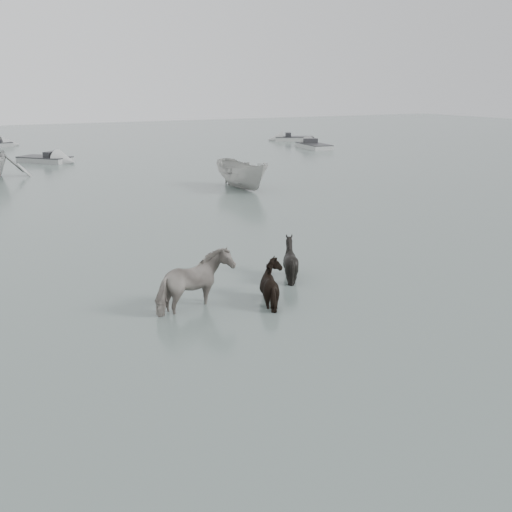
% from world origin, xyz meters
% --- Properties ---
extents(ground, '(140.00, 140.00, 0.00)m').
position_xyz_m(ground, '(0.00, 0.00, 0.00)').
color(ground, '#53635C').
rests_on(ground, ground).
extents(pony_pinto, '(2.09, 1.43, 1.61)m').
position_xyz_m(pony_pinto, '(-1.72, -0.05, 0.81)').
color(pony_pinto, black).
rests_on(pony_pinto, ground).
extents(pony_dark, '(1.26, 1.42, 1.30)m').
position_xyz_m(pony_dark, '(0.23, -0.46, 0.65)').
color(pony_dark, black).
rests_on(pony_dark, ground).
extents(pony_black, '(1.57, 1.50, 1.38)m').
position_xyz_m(pony_black, '(1.44, 0.98, 0.69)').
color(pony_black, black).
rests_on(pony_black, ground).
extents(boat_small, '(1.86, 4.26, 1.61)m').
position_xyz_m(boat_small, '(6.21, 14.00, 0.80)').
color(boat_small, '#A7A7A3').
rests_on(boat_small, ground).
extents(skiff_port, '(2.13, 5.39, 0.75)m').
position_xyz_m(skiff_port, '(19.62, 28.46, 0.38)').
color(skiff_port, '#AAADAA').
rests_on(skiff_port, ground).
extents(skiff_mid, '(4.46, 4.67, 0.75)m').
position_xyz_m(skiff_mid, '(-1.33, 29.17, 0.38)').
color(skiff_mid, '#979997').
rests_on(skiff_mid, ground).
extents(skiff_star, '(5.11, 3.71, 0.75)m').
position_xyz_m(skiff_star, '(21.56, 34.90, 0.38)').
color(skiff_star, '#B2B3AE').
rests_on(skiff_star, ground).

